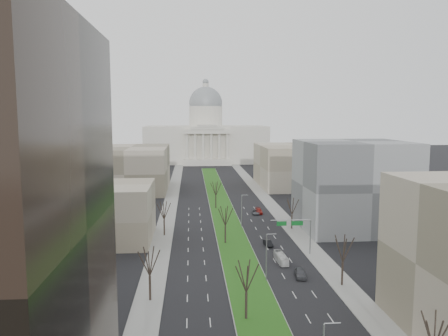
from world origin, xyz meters
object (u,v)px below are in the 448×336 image
car_red (259,211)px  car_grey_far (256,212)px  box_van (281,258)px  car_black (268,243)px  car_grey_near (300,273)px

car_red → car_grey_far: car_red is taller
box_van → car_grey_far: bearing=85.8°
car_red → box_van: bearing=-89.4°
car_black → car_grey_far: size_ratio=0.89×
car_red → box_van: 46.50m
car_black → car_red: 34.72m
car_black → car_red: (3.13, 34.58, 0.10)m
car_grey_near → car_grey_far: (-0.47, 54.28, -0.18)m
box_van → car_black: bearing=90.9°
car_grey_far → box_van: bearing=-85.3°
car_grey_near → car_red: 55.11m
car_black → box_van: (0.66, -11.85, 0.31)m
car_black → car_grey_far: bearing=79.3°
car_black → car_grey_far: (2.15, 33.75, -0.04)m
car_grey_near → car_black: size_ratio=1.18×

